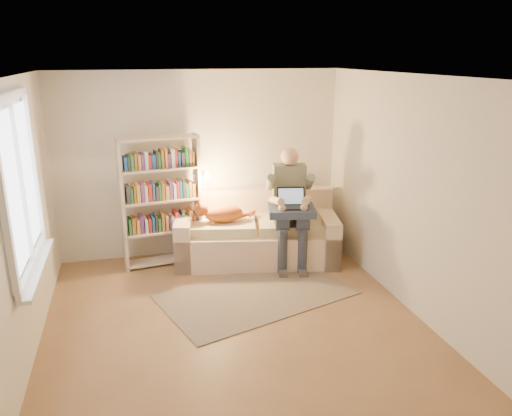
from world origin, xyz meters
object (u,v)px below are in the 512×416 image
object	(u,v)px
person	(290,200)
cat	(217,213)
bookshelf	(161,195)
laptop	(295,202)
sofa	(256,235)

from	to	relation	value
person	cat	xyz separation A→B (m)	(-0.96, 0.22, -0.17)
bookshelf	person	bearing A→B (deg)	-20.83
laptop	bookshelf	bearing A→B (deg)	173.71
sofa	bookshelf	world-z (taller)	bookshelf
bookshelf	laptop	bearing A→B (deg)	-25.47
sofa	cat	xyz separation A→B (m)	(-0.56, -0.03, 0.38)
sofa	cat	bearing A→B (deg)	-165.26
sofa	bookshelf	size ratio (longest dim) A/B	1.33
sofa	person	world-z (taller)	person
person	cat	distance (m)	1.00
sofa	person	xyz separation A→B (m)	(0.41, -0.25, 0.56)
laptop	bookshelf	xyz separation A→B (m)	(-1.71, 0.56, 0.07)
sofa	bookshelf	xyz separation A→B (m)	(-1.29, 0.15, 0.64)
sofa	cat	distance (m)	0.68
cat	bookshelf	xyz separation A→B (m)	(-0.73, 0.18, 0.26)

